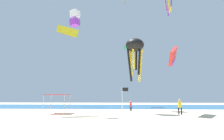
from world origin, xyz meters
The scene contains 11 objects.
ground centered at (0.00, 0.00, -0.05)m, with size 110.00×110.00×0.10m, color beige.
ocean_strip centered at (0.00, 25.23, 0.01)m, with size 110.00×21.80×0.03m, color #28608C.
canopy_tent centered at (-6.77, 4.60, 2.37)m, with size 2.83×2.79×2.51m.
person_near_tent centered at (9.21, 3.92, 1.12)m, with size 0.51×0.45×1.91m.
person_leftmost centered at (3.24, 9.57, 0.92)m, with size 0.37×0.37×1.57m.
banner_flag centered at (2.10, -2.93, 1.88)m, with size 0.61×0.06×3.07m.
kite_parafoil_yellow centered at (-12.13, 26.03, 18.90)m, with size 6.30×2.35×3.95m.
kite_diamond_green centered at (3.54, 23.89, 13.79)m, with size 2.58×2.61×3.75m.
kite_box_white centered at (-4.03, 2.10, 12.23)m, with size 1.32×1.28×2.08m.
kite_parafoil_red centered at (8.71, 4.08, 7.58)m, with size 2.36×5.83×3.64m.
kite_octopus_black centered at (3.77, 5.46, 9.13)m, with size 3.22×3.22×6.10m.
Camera 1 is at (2.18, -21.68, 2.16)m, focal length 31.55 mm.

